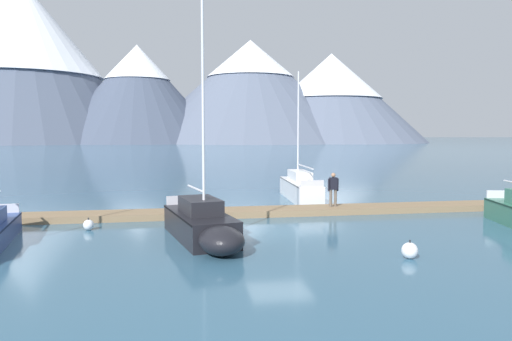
{
  "coord_description": "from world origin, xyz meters",
  "views": [
    {
      "loc": [
        -4.01,
        -18.88,
        3.99
      ],
      "look_at": [
        0.0,
        6.0,
        2.0
      ],
      "focal_mm": 33.91,
      "sensor_mm": 36.0,
      "label": 1
    }
  ],
  "objects_px": {
    "sailboat_second_berth": "(203,224)",
    "person_on_dock": "(333,187)",
    "sailboat_mid_dock_port": "(298,187)",
    "mooring_buoy_inner_mooring": "(89,225)",
    "mooring_buoy_channel_marker": "(410,251)"
  },
  "relations": [
    {
      "from": "sailboat_second_berth",
      "to": "person_on_dock",
      "type": "relative_size",
      "value": 5.45
    },
    {
      "from": "mooring_buoy_channel_marker",
      "to": "mooring_buoy_inner_mooring",
      "type": "xyz_separation_m",
      "value": [
        -10.87,
        6.29,
        -0.04
      ]
    },
    {
      "from": "mooring_buoy_channel_marker",
      "to": "sailboat_mid_dock_port",
      "type": "bearing_deg",
      "value": 90.15
    },
    {
      "from": "sailboat_second_berth",
      "to": "mooring_buoy_inner_mooring",
      "type": "height_order",
      "value": "sailboat_second_berth"
    },
    {
      "from": "sailboat_second_berth",
      "to": "sailboat_mid_dock_port",
      "type": "bearing_deg",
      "value": 59.68
    },
    {
      "from": "mooring_buoy_inner_mooring",
      "to": "sailboat_second_berth",
      "type": "bearing_deg",
      "value": -31.78
    },
    {
      "from": "sailboat_second_berth",
      "to": "mooring_buoy_inner_mooring",
      "type": "distance_m",
      "value": 5.36
    },
    {
      "from": "mooring_buoy_channel_marker",
      "to": "person_on_dock",
      "type": "bearing_deg",
      "value": 87.53
    },
    {
      "from": "sailboat_second_berth",
      "to": "sailboat_mid_dock_port",
      "type": "relative_size",
      "value": 1.21
    },
    {
      "from": "sailboat_mid_dock_port",
      "to": "mooring_buoy_channel_marker",
      "type": "bearing_deg",
      "value": -89.85
    },
    {
      "from": "person_on_dock",
      "to": "mooring_buoy_inner_mooring",
      "type": "xyz_separation_m",
      "value": [
        -11.25,
        -2.57,
        -1.04
      ]
    },
    {
      "from": "mooring_buoy_channel_marker",
      "to": "mooring_buoy_inner_mooring",
      "type": "bearing_deg",
      "value": 149.93
    },
    {
      "from": "sailboat_mid_dock_port",
      "to": "person_on_dock",
      "type": "bearing_deg",
      "value": -85.55
    },
    {
      "from": "sailboat_second_berth",
      "to": "mooring_buoy_channel_marker",
      "type": "height_order",
      "value": "sailboat_second_berth"
    },
    {
      "from": "sailboat_mid_dock_port",
      "to": "person_on_dock",
      "type": "relative_size",
      "value": 4.52
    }
  ]
}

